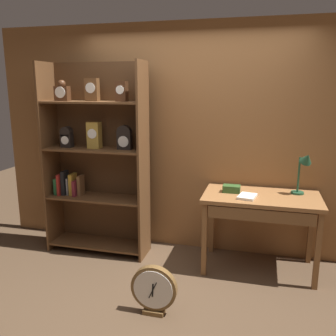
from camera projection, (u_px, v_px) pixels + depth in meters
name	position (u px, v px, depth m)	size (l,w,h in m)	color
ground_plane	(161.00, 310.00, 3.16)	(10.00, 10.00, 0.00)	#4C3826
back_wood_panel	(193.00, 140.00, 4.17)	(4.80, 0.05, 2.60)	brown
bookshelf	(95.00, 159.00, 4.12)	(1.17, 0.37, 2.17)	brown
workbench	(261.00, 206.00, 3.71)	(1.18, 0.66, 0.81)	brown
desk_lamp	(304.00, 166.00, 3.66)	(0.21, 0.21, 0.46)	#1E472D
toolbox_small	(232.00, 189.00, 3.82)	(0.18, 0.12, 0.07)	#2D5123
open_repair_manual	(247.00, 196.00, 3.63)	(0.16, 0.22, 0.03)	silver
round_clock_large	(154.00, 290.00, 3.07)	(0.40, 0.11, 0.44)	brown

